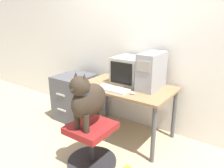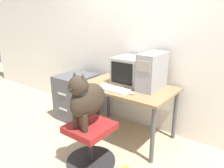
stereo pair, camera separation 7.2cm
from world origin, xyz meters
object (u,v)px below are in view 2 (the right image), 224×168
at_px(keyboard, 113,89).
at_px(office_chair, 91,143).
at_px(crt_monitor, 130,70).
at_px(filing_cabinet, 76,96).
at_px(pc_tower, 152,71).
at_px(dog, 86,98).

bearing_deg(keyboard, office_chair, -81.70).
height_order(crt_monitor, filing_cabinet, crt_monitor).
xyz_separation_m(office_chair, filing_cabinet, (-0.96, 0.73, 0.10)).
relative_size(crt_monitor, filing_cabinet, 0.58).
height_order(pc_tower, dog, pc_tower).
height_order(office_chair, dog, dog).
bearing_deg(office_chair, crt_monitor, 94.27).
relative_size(pc_tower, dog, 0.76).
xyz_separation_m(crt_monitor, pc_tower, (0.34, -0.05, 0.05)).
relative_size(pc_tower, filing_cabinet, 0.65).
height_order(crt_monitor, keyboard, crt_monitor).
distance_m(pc_tower, dog, 0.92).
height_order(pc_tower, keyboard, pc_tower).
bearing_deg(office_chair, pc_tower, 71.39).
xyz_separation_m(crt_monitor, dog, (0.06, -0.91, -0.09)).
distance_m(crt_monitor, pc_tower, 0.35).
distance_m(office_chair, filing_cabinet, 1.21).
xyz_separation_m(keyboard, filing_cabinet, (-0.89, 0.23, -0.37)).
relative_size(keyboard, office_chair, 0.76).
bearing_deg(keyboard, dog, -82.33).
distance_m(crt_monitor, office_chair, 1.08).
xyz_separation_m(pc_tower, filing_cabinet, (-1.24, -0.09, -0.58)).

